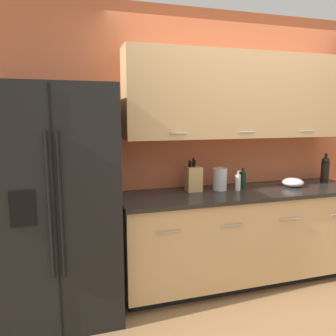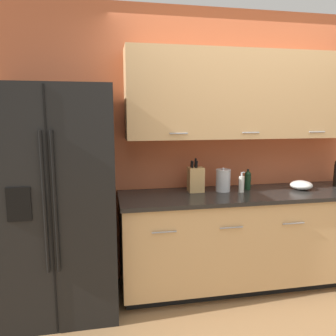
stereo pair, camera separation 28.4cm
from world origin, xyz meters
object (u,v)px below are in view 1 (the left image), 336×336
Objects in this scene: refrigerator at (58,205)px; oil_bottle at (243,178)px; soap_dispenser at (238,182)px; steel_canister at (220,179)px; knife_block at (194,179)px; wine_bottle at (325,169)px; mixing_bowl at (293,182)px.

oil_bottle is at bearing 5.53° from refrigerator.
soap_dispenser is 0.85× the size of steel_canister.
knife_block is 1.40× the size of steel_canister.
steel_canister reaches higher than oil_bottle.
wine_bottle is at bearing -0.82° from oil_bottle.
oil_bottle reaches higher than soap_dispenser.
mixing_bowl is (0.50, -0.10, -0.05)m from oil_bottle.
steel_canister is (-1.22, -0.01, -0.04)m from wine_bottle.
refrigerator is at bearing -178.20° from mixing_bowl.
knife_block reaches higher than mixing_bowl.
mixing_bowl is (0.61, -0.01, -0.04)m from soap_dispenser.
refrigerator is at bearing -177.33° from soap_dispenser.
mixing_bowl is at bearing -5.90° from knife_block.
steel_canister is (1.46, 0.15, 0.09)m from refrigerator.
knife_block reaches higher than steel_canister.
soap_dispenser is 0.17m from steel_canister.
knife_block is 1.59× the size of oil_bottle.
wine_bottle is 1.62× the size of soap_dispenser.
knife_block is at bearing 166.30° from soap_dispenser.
wine_bottle reaches higher than steel_canister.
soap_dispenser is at bearing -13.70° from knife_block.
knife_block is 1.02m from mixing_bowl.
wine_bottle reaches higher than mixing_bowl.
soap_dispenser is 0.61m from mixing_bowl.
mixing_bowl is at bearing -0.50° from soap_dispenser.
mixing_bowl is (1.02, -0.11, -0.07)m from knife_block.
knife_block is at bearing 179.12° from wine_bottle.
steel_canister is 0.77m from mixing_bowl.
soap_dispenser is (-1.06, -0.08, -0.06)m from wine_bottle.
refrigerator is 8.82× the size of mixing_bowl.
knife_block reaches higher than soap_dispenser.
steel_canister reaches higher than mixing_bowl.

